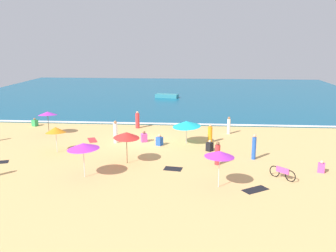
{
  "coord_description": "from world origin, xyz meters",
  "views": [
    {
      "loc": [
        4.5,
        -29.5,
        8.34
      ],
      "look_at": [
        1.99,
        2.35,
        0.8
      ],
      "focal_mm": 39.29,
      "sensor_mm": 36.0,
      "label": 1
    }
  ],
  "objects_px": {
    "beachgoer_7": "(217,154)",
    "beachgoer_6": "(210,134)",
    "beach_umbrella_0": "(126,135)",
    "beachgoer_2": "(321,167)",
    "beach_umbrella_2": "(83,146)",
    "beachgoer_0": "(254,147)",
    "beachgoer_10": "(116,132)",
    "beach_umbrella_3": "(187,124)",
    "beachgoer_4": "(144,137)",
    "beachgoer_8": "(159,141)",
    "beachgoer_3": "(137,120)",
    "beach_umbrella_5": "(220,154)",
    "beach_umbrella_4": "(48,113)",
    "parked_bicycle": "(282,173)",
    "beachgoer_9": "(229,126)",
    "beachgoer_12": "(210,146)",
    "small_boat_0": "(167,96)",
    "beachgoer_5": "(35,123)"
  },
  "relations": [
    {
      "from": "beach_umbrella_0",
      "to": "beachgoer_7",
      "type": "height_order",
      "value": "beach_umbrella_0"
    },
    {
      "from": "beachgoer_7",
      "to": "beachgoer_6",
      "type": "bearing_deg",
      "value": 93.27
    },
    {
      "from": "beachgoer_3",
      "to": "beach_umbrella_3",
      "type": "bearing_deg",
      "value": -46.29
    },
    {
      "from": "beach_umbrella_4",
      "to": "small_boat_0",
      "type": "distance_m",
      "value": 23.45
    },
    {
      "from": "beachgoer_2",
      "to": "beachgoer_12",
      "type": "bearing_deg",
      "value": 149.78
    },
    {
      "from": "beach_umbrella_0",
      "to": "beachgoer_5",
      "type": "height_order",
      "value": "beach_umbrella_0"
    },
    {
      "from": "beach_umbrella_3",
      "to": "beachgoer_4",
      "type": "xyz_separation_m",
      "value": [
        -3.54,
        0.31,
        -1.29
      ]
    },
    {
      "from": "beachgoer_3",
      "to": "small_boat_0",
      "type": "xyz_separation_m",
      "value": [
        1.31,
        18.6,
        -0.41
      ]
    },
    {
      "from": "beach_umbrella_4",
      "to": "beachgoer_6",
      "type": "height_order",
      "value": "beach_umbrella_4"
    },
    {
      "from": "beachgoer_0",
      "to": "beachgoer_6",
      "type": "height_order",
      "value": "beachgoer_0"
    },
    {
      "from": "beachgoer_3",
      "to": "beachgoer_8",
      "type": "relative_size",
      "value": 1.79
    },
    {
      "from": "parked_bicycle",
      "to": "beachgoer_3",
      "type": "height_order",
      "value": "beachgoer_3"
    },
    {
      "from": "beach_umbrella_3",
      "to": "beachgoer_12",
      "type": "relative_size",
      "value": 3.76
    },
    {
      "from": "beachgoer_9",
      "to": "beachgoer_10",
      "type": "bearing_deg",
      "value": -158.65
    },
    {
      "from": "beachgoer_2",
      "to": "beachgoer_6",
      "type": "bearing_deg",
      "value": 136.69
    },
    {
      "from": "beach_umbrella_5",
      "to": "beachgoer_12",
      "type": "relative_size",
      "value": 2.54
    },
    {
      "from": "beachgoer_6",
      "to": "beachgoer_9",
      "type": "xyz_separation_m",
      "value": [
        1.78,
        2.98,
        0.04
      ]
    },
    {
      "from": "beachgoer_7",
      "to": "beachgoer_10",
      "type": "distance_m",
      "value": 9.41
    },
    {
      "from": "beachgoer_3",
      "to": "beachgoer_12",
      "type": "xyz_separation_m",
      "value": [
        6.69,
        -6.97,
        -0.4
      ]
    },
    {
      "from": "beachgoer_0",
      "to": "beachgoer_7",
      "type": "relative_size",
      "value": 1.13
    },
    {
      "from": "small_boat_0",
      "to": "parked_bicycle",
      "type": "bearing_deg",
      "value": -72.74
    },
    {
      "from": "beach_umbrella_2",
      "to": "beachgoer_0",
      "type": "xyz_separation_m",
      "value": [
        10.99,
        4.35,
        -1.11
      ]
    },
    {
      "from": "beach_umbrella_2",
      "to": "beachgoer_5",
      "type": "xyz_separation_m",
      "value": [
        -9.01,
        13.11,
        -1.66
      ]
    },
    {
      "from": "beachgoer_4",
      "to": "beachgoer_12",
      "type": "height_order",
      "value": "beachgoer_4"
    },
    {
      "from": "beach_umbrella_0",
      "to": "beachgoer_2",
      "type": "relative_size",
      "value": 3.19
    },
    {
      "from": "beach_umbrella_3",
      "to": "beach_umbrella_4",
      "type": "height_order",
      "value": "beach_umbrella_4"
    },
    {
      "from": "beach_umbrella_4",
      "to": "beachgoer_5",
      "type": "height_order",
      "value": "beach_umbrella_4"
    },
    {
      "from": "beach_umbrella_3",
      "to": "beachgoer_0",
      "type": "height_order",
      "value": "beach_umbrella_3"
    },
    {
      "from": "beach_umbrella_2",
      "to": "beach_umbrella_5",
      "type": "distance_m",
      "value": 8.27
    },
    {
      "from": "beachgoer_3",
      "to": "beachgoer_8",
      "type": "bearing_deg",
      "value": -64.75
    },
    {
      "from": "beach_umbrella_5",
      "to": "small_boat_0",
      "type": "xyz_separation_m",
      "value": [
        -5.68,
        32.66,
        -1.65
      ]
    },
    {
      "from": "beachgoer_12",
      "to": "beachgoer_4",
      "type": "bearing_deg",
      "value": 157.81
    },
    {
      "from": "small_boat_0",
      "to": "beach_umbrella_3",
      "type": "bearing_deg",
      "value": -81.49
    },
    {
      "from": "beachgoer_10",
      "to": "beachgoer_2",
      "type": "bearing_deg",
      "value": -21.43
    },
    {
      "from": "beach_umbrella_2",
      "to": "beachgoer_7",
      "type": "relative_size",
      "value": 1.37
    },
    {
      "from": "beach_umbrella_4",
      "to": "parked_bicycle",
      "type": "relative_size",
      "value": 1.63
    },
    {
      "from": "beach_umbrella_2",
      "to": "beach_umbrella_3",
      "type": "xyz_separation_m",
      "value": [
        6.08,
        8.01,
        -0.33
      ]
    },
    {
      "from": "beach_umbrella_2",
      "to": "beachgoer_9",
      "type": "bearing_deg",
      "value": 49.62
    },
    {
      "from": "beach_umbrella_4",
      "to": "beachgoer_7",
      "type": "distance_m",
      "value": 16.35
    },
    {
      "from": "beach_umbrella_4",
      "to": "beachgoer_3",
      "type": "xyz_separation_m",
      "value": [
        7.58,
        3.04,
        -1.16
      ]
    },
    {
      "from": "beachgoer_0",
      "to": "beachgoer_5",
      "type": "distance_m",
      "value": 21.84
    },
    {
      "from": "beach_umbrella_2",
      "to": "parked_bicycle",
      "type": "distance_m",
      "value": 12.31
    },
    {
      "from": "beachgoer_6",
      "to": "beachgoer_9",
      "type": "height_order",
      "value": "beachgoer_9"
    },
    {
      "from": "small_boat_0",
      "to": "beach_umbrella_0",
      "type": "bearing_deg",
      "value": -90.77
    },
    {
      "from": "parked_bicycle",
      "to": "beachgoer_10",
      "type": "xyz_separation_m",
      "value": [
        -11.93,
        7.15,
        0.51
      ]
    },
    {
      "from": "beachgoer_12",
      "to": "beachgoer_2",
      "type": "bearing_deg",
      "value": -30.22
    },
    {
      "from": "parked_bicycle",
      "to": "small_boat_0",
      "type": "relative_size",
      "value": 0.39
    },
    {
      "from": "beach_umbrella_3",
      "to": "beachgoer_8",
      "type": "relative_size",
      "value": 3.54
    },
    {
      "from": "beach_umbrella_2",
      "to": "beachgoer_5",
      "type": "height_order",
      "value": "beach_umbrella_2"
    },
    {
      "from": "beach_umbrella_3",
      "to": "beach_umbrella_4",
      "type": "bearing_deg",
      "value": 170.65
    }
  ]
}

